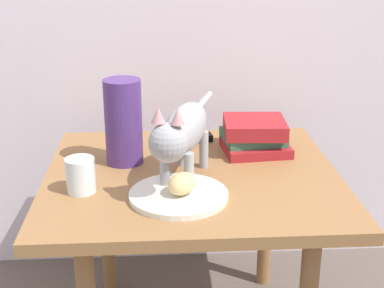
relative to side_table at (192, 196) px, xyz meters
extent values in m
cube|color=olive|center=(0.00, 0.00, 0.05)|extent=(0.76, 0.68, 0.03)
cylinder|color=olive|center=(-0.25, 0.25, -0.21)|extent=(0.04, 0.04, 0.48)
cylinder|color=olive|center=(0.25, 0.25, -0.21)|extent=(0.04, 0.04, 0.48)
cylinder|color=silver|center=(-0.04, -0.15, 0.07)|extent=(0.23, 0.23, 0.01)
ellipsoid|color=#E0BC7A|center=(-0.03, -0.15, 0.10)|extent=(0.09, 0.10, 0.05)
cylinder|color=#99999E|center=(-0.01, -0.11, 0.12)|extent=(0.02, 0.02, 0.10)
cylinder|color=#99999E|center=(-0.07, -0.10, 0.12)|extent=(0.02, 0.02, 0.10)
cylinder|color=#99999E|center=(0.03, 0.04, 0.12)|extent=(0.02, 0.02, 0.10)
cylinder|color=#99999E|center=(-0.02, 0.06, 0.12)|extent=(0.02, 0.02, 0.10)
ellipsoid|color=#99999E|center=(-0.02, -0.02, 0.20)|extent=(0.16, 0.28, 0.11)
sphere|color=#99999E|center=(-0.06, -0.17, 0.21)|extent=(0.09, 0.09, 0.09)
cone|color=tan|center=(-0.04, -0.18, 0.28)|extent=(0.03, 0.03, 0.03)
cone|color=tan|center=(-0.08, -0.16, 0.28)|extent=(0.03, 0.03, 0.03)
cylinder|color=#99999E|center=(0.04, 0.17, 0.21)|extent=(0.07, 0.16, 0.02)
cube|color=maroon|center=(0.19, 0.14, 0.08)|extent=(0.19, 0.17, 0.03)
cube|color=#336B4C|center=(0.18, 0.16, 0.10)|extent=(0.18, 0.16, 0.03)
cube|color=maroon|center=(0.19, 0.15, 0.14)|extent=(0.18, 0.17, 0.04)
cylinder|color=#4C2D72|center=(-0.18, 0.09, 0.18)|extent=(0.10, 0.10, 0.23)
cylinder|color=silver|center=(-0.27, -0.10, 0.11)|extent=(0.07, 0.07, 0.08)
cylinder|color=silver|center=(-0.27, -0.10, 0.09)|extent=(0.06, 0.06, 0.04)
cube|color=black|center=(0.00, 0.24, 0.08)|extent=(0.16, 0.07, 0.02)
camera|label=1|loc=(-0.08, -1.33, 0.64)|focal=52.14mm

